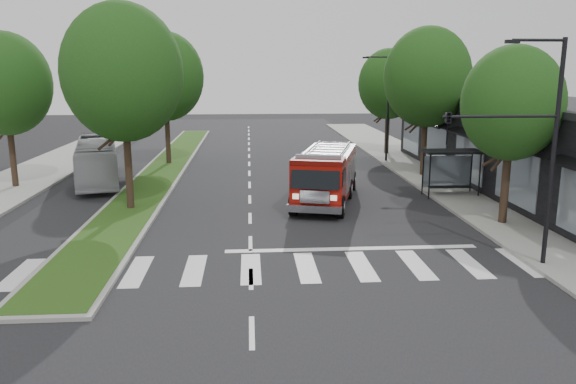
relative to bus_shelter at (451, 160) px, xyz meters
name	(u,v)px	position (x,y,z in m)	size (l,w,h in m)	color
ground	(250,243)	(-11.20, -8.15, -2.04)	(140.00, 140.00, 0.00)	black
sidewalk_right	(459,188)	(1.30, 1.85, -1.96)	(5.00, 80.00, 0.15)	gray
median	(165,168)	(-17.20, 9.85, -1.96)	(3.00, 50.00, 0.15)	gray
storefront_row	(536,147)	(5.80, 1.85, 0.46)	(8.00, 30.00, 5.00)	black
bus_shelter	(451,160)	(0.00, 0.00, 0.00)	(3.20, 1.60, 2.61)	black
tree_right_near	(512,104)	(0.30, -6.15, 3.47)	(4.40, 4.40, 8.05)	black
tree_right_mid	(427,77)	(0.30, 5.85, 4.45)	(5.60, 5.60, 9.72)	black
tree_right_far	(389,84)	(0.30, 15.85, 3.80)	(5.00, 5.00, 8.73)	black
tree_median_near	(123,73)	(-17.20, -2.15, 4.77)	(5.80, 5.80, 10.16)	black
tree_median_far	(165,77)	(-17.20, 11.85, 4.45)	(5.60, 5.60, 9.72)	black
tree_left_mid	(5,84)	(-25.20, 3.85, 4.12)	(5.20, 5.20, 9.16)	black
streetlight_right_near	(530,138)	(-1.59, -11.65, 2.63)	(4.08, 0.22, 8.00)	black
streetlight_right_far	(386,104)	(-0.85, 11.85, 2.44)	(2.11, 0.20, 8.00)	black
fire_engine	(326,175)	(-7.10, -0.86, -0.61)	(4.71, 8.94, 2.97)	#580904
city_bus	(97,161)	(-20.76, 5.44, -0.66)	(2.31, 9.88, 2.75)	silver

